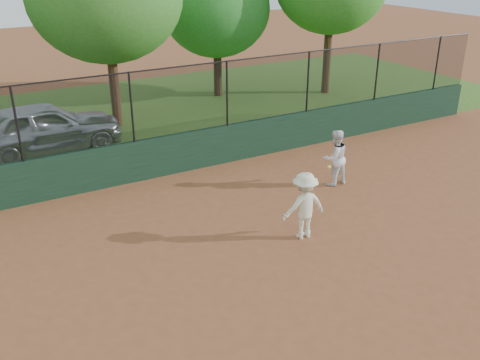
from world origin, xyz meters
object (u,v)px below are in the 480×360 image
parked_car (45,127)px  player_second (335,158)px  tree_3 (217,10)px  player_main (304,206)px

parked_car → player_second: 9.47m
parked_car → tree_3: size_ratio=0.85×
player_main → tree_3: bearing=71.6°
parked_car → player_second: parked_car is taller
parked_car → player_second: size_ratio=3.00×
player_second → tree_3: bearing=-100.6°
player_second → player_main: (-2.52, -2.02, 0.00)m
player_second → player_main: size_ratio=0.89×
parked_car → player_main: size_ratio=2.66×
parked_car → player_main: 9.71m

